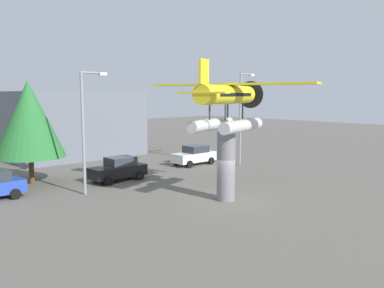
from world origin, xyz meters
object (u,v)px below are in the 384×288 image
object	(u,v)px
streetlight_primary	(86,123)
storefront_building	(75,124)
floatplane_monument	(228,103)
car_far_white	(194,155)
tree_east	(29,119)
car_mid_black	(119,169)
streetlight_secondary	(242,112)
display_pedestal	(226,166)

from	to	relation	value
streetlight_primary	storefront_building	size ratio (longest dim) A/B	0.61
floatplane_monument	storefront_building	world-z (taller)	floatplane_monument
car_far_white	streetlight_primary	xyz separation A→B (m)	(-12.44, -3.19, 3.67)
floatplane_monument	streetlight_primary	xyz separation A→B (m)	(-5.50, 7.04, -1.33)
floatplane_monument	storefront_building	distance (m)	22.15
streetlight_primary	tree_east	world-z (taller)	streetlight_primary
floatplane_monument	tree_east	size ratio (longest dim) A/B	1.39
car_far_white	tree_east	bearing A→B (deg)	-9.18
car_mid_black	car_far_white	size ratio (longest dim) A/B	1.00
car_far_white	streetlight_primary	bearing A→B (deg)	14.37
streetlight_primary	storefront_building	bearing A→B (deg)	65.63
floatplane_monument	storefront_building	size ratio (longest dim) A/B	0.80
car_mid_black	streetlight_primary	size ratio (longest dim) A/B	0.54
streetlight_primary	tree_east	distance (m)	5.64
floatplane_monument	tree_east	bearing A→B (deg)	102.64
car_mid_black	car_far_white	distance (m)	8.87
storefront_building	car_mid_black	bearing A→B (deg)	-103.63
storefront_building	streetlight_primary	bearing A→B (deg)	-114.37
car_mid_black	car_far_white	xyz separation A→B (m)	(8.80, 1.12, 0.00)
streetlight_primary	streetlight_secondary	distance (m)	15.46
car_far_white	storefront_building	size ratio (longest dim) A/B	0.33
floatplane_monument	streetlight_secondary	distance (m)	12.35
tree_east	floatplane_monument	bearing A→B (deg)	-60.78
display_pedestal	streetlight_secondary	size ratio (longest dim) A/B	0.51
storefront_building	car_far_white	bearing A→B (deg)	-64.14
car_mid_black	storefront_building	distance (m)	13.45
car_mid_black	storefront_building	bearing A→B (deg)	-103.63
floatplane_monument	tree_east	world-z (taller)	floatplane_monument
display_pedestal	streetlight_secondary	bearing A→B (deg)	35.80
floatplane_monument	display_pedestal	bearing A→B (deg)	180.00
floatplane_monument	storefront_building	bearing A→B (deg)	70.15
display_pedestal	car_far_white	world-z (taller)	display_pedestal
car_far_white	streetlight_secondary	xyz separation A→B (m)	(3.01, -3.00, 3.91)
streetlight_primary	storefront_building	xyz separation A→B (m)	(6.76, 14.92, -1.22)
storefront_building	tree_east	distance (m)	12.63
streetlight_primary	tree_east	xyz separation A→B (m)	(-1.48, 5.44, 0.10)
display_pedestal	car_mid_black	world-z (taller)	display_pedestal
car_far_white	streetlight_primary	distance (m)	13.36
car_mid_black	tree_east	xyz separation A→B (m)	(-5.12, 3.37, 3.77)
display_pedestal	streetlight_primary	xyz separation A→B (m)	(-5.38, 7.08, 2.45)
car_far_white	tree_east	size ratio (longest dim) A/B	0.57
streetlight_secondary	storefront_building	size ratio (longest dim) A/B	0.64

